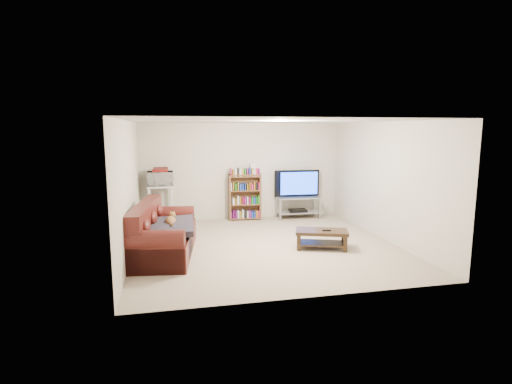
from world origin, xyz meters
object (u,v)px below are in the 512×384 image
object	(u,v)px
sofa	(160,237)
bookshelf	(245,196)
tv_stand	(298,204)
coffee_table	(322,236)

from	to	relation	value
sofa	bookshelf	world-z (taller)	bookshelf
tv_stand	bookshelf	bearing A→B (deg)	177.94
tv_stand	bookshelf	xyz separation A→B (m)	(-1.36, 0.09, 0.23)
sofa	bookshelf	distance (m)	3.17
sofa	bookshelf	bearing A→B (deg)	58.06
sofa	tv_stand	world-z (taller)	sofa
coffee_table	bookshelf	distance (m)	2.90
sofa	coffee_table	size ratio (longest dim) A/B	2.12
sofa	tv_stand	size ratio (longest dim) A/B	2.08
coffee_table	sofa	bearing A→B (deg)	-166.23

